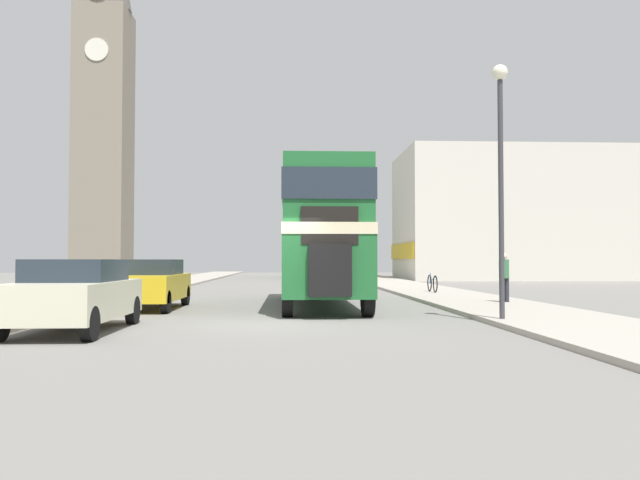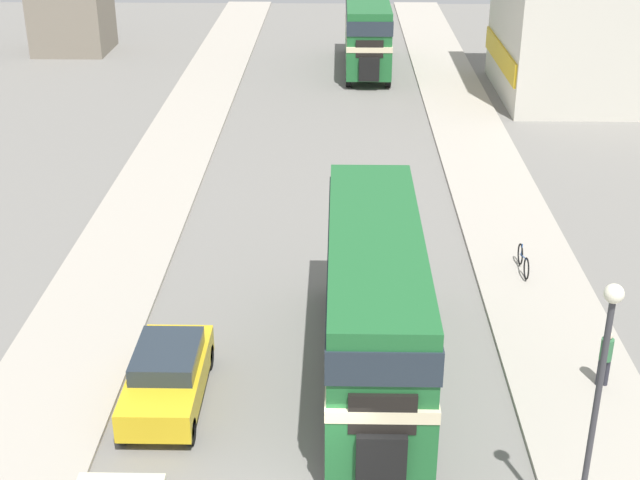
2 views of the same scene
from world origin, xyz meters
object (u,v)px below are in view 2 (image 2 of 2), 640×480
bicycle_on_pavement (523,261)px  car_parked_mid (168,375)px  pedestrian_walking (606,355)px  bus_distant (367,28)px  street_lamp (600,382)px  double_decker_bus (374,294)px

bicycle_on_pavement → car_parked_mid: bearing=-144.7°
pedestrian_walking → bus_distant: bearing=98.9°
bus_distant → pedestrian_walking: 33.54m
bus_distant → bicycle_on_pavement: 27.09m
bus_distant → street_lamp: (3.16, -38.72, 1.50)m
double_decker_bus → street_lamp: (3.87, -6.05, 1.49)m
pedestrian_walking → bicycle_on_pavement: bearing=97.4°
double_decker_bus → car_parked_mid: bearing=-166.8°
bus_distant → car_parked_mid: bearing=-99.8°
double_decker_bus → bicycle_on_pavement: (5.05, 6.00, -1.99)m
double_decker_bus → bicycle_on_pavement: size_ratio=5.69×
pedestrian_walking → street_lamp: (-2.01, -5.62, 2.95)m
bus_distant → pedestrian_walking: size_ratio=6.28×
double_decker_bus → car_parked_mid: size_ratio=2.42×
bus_distant → street_lamp: bearing=-85.3°
car_parked_mid → pedestrian_walking: size_ratio=2.64×
double_decker_bus → car_parked_mid: (-5.15, -1.21, -1.70)m
double_decker_bus → bicycle_on_pavement: 8.09m
pedestrian_walking → bicycle_on_pavement: 6.51m
pedestrian_walking → street_lamp: street_lamp is taller
bus_distant → street_lamp: size_ratio=1.68×
bus_distant → bicycle_on_pavement: bearing=-80.8°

